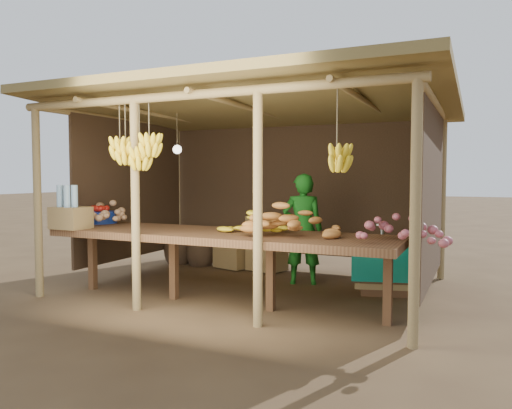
% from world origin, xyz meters
% --- Properties ---
extents(ground, '(60.00, 60.00, 0.00)m').
position_xyz_m(ground, '(0.00, 0.00, 0.00)').
color(ground, brown).
rests_on(ground, ground).
extents(stall_structure, '(4.70, 3.50, 2.43)m').
position_xyz_m(stall_structure, '(0.04, -0.08, 1.91)').
color(stall_structure, '#A08452').
rests_on(stall_structure, ground).
extents(counter, '(3.90, 1.05, 0.80)m').
position_xyz_m(counter, '(0.00, -0.95, 0.74)').
color(counter, brown).
rests_on(counter, ground).
extents(potato_heap, '(1.07, 0.84, 0.36)m').
position_xyz_m(potato_heap, '(-1.84, -0.85, 0.98)').
color(potato_heap, tan).
rests_on(potato_heap, counter).
extents(sweet_potato_heap, '(1.04, 0.71, 0.36)m').
position_xyz_m(sweet_potato_heap, '(0.79, -0.92, 0.98)').
color(sweet_potato_heap, '#BE7630').
rests_on(sweet_potato_heap, counter).
extents(onion_heap, '(0.98, 0.78, 0.36)m').
position_xyz_m(onion_heap, '(1.90, -1.04, 0.98)').
color(onion_heap, '#BB5A66').
rests_on(onion_heap, counter).
extents(banana_pile, '(0.69, 0.55, 0.35)m').
position_xyz_m(banana_pile, '(0.36, -0.83, 0.97)').
color(banana_pile, yellow).
rests_on(banana_pile, counter).
extents(tomato_basin, '(0.43, 0.43, 0.23)m').
position_xyz_m(tomato_basin, '(-1.90, -0.70, 0.89)').
color(tomato_basin, navy).
rests_on(tomato_basin, counter).
extents(bottle_box, '(0.41, 0.32, 0.51)m').
position_xyz_m(bottle_box, '(-1.74, -1.35, 0.99)').
color(bottle_box, olive).
rests_on(bottle_box, counter).
extents(vendor, '(0.61, 0.50, 1.44)m').
position_xyz_m(vendor, '(0.47, 0.42, 0.72)').
color(vendor, '#176B1A').
rests_on(vendor, ground).
extents(tarp_crate, '(0.85, 0.78, 0.85)m').
position_xyz_m(tarp_crate, '(1.56, 0.40, 0.35)').
color(tarp_crate, brown).
rests_on(tarp_crate, ground).
extents(carton_stack, '(1.14, 0.52, 0.80)m').
position_xyz_m(carton_stack, '(-0.46, 1.00, 0.35)').
color(carton_stack, olive).
rests_on(carton_stack, ground).
extents(burlap_sacks, '(0.87, 0.46, 0.62)m').
position_xyz_m(burlap_sacks, '(-1.62, 1.00, 0.27)').
color(burlap_sacks, '#463220').
rests_on(burlap_sacks, ground).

